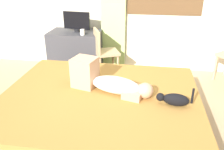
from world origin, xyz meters
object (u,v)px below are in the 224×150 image
object	(u,v)px
tv_monitor	(77,21)
bed	(101,115)
cat	(174,99)
person_lying	(107,81)
desk	(76,52)
cup	(82,32)
chair_by_desk	(103,50)

from	to	relation	value
tv_monitor	bed	bearing A→B (deg)	-66.52
bed	cat	xyz separation A→B (m)	(0.78, -0.10, 0.33)
tv_monitor	cat	bearing A→B (deg)	-50.48
cat	tv_monitor	distance (m)	2.45
bed	person_lying	xyz separation A→B (m)	(0.06, 0.11, 0.38)
bed	person_lying	bearing A→B (deg)	61.59
cat	tv_monitor	size ratio (longest dim) A/B	0.74
person_lying	desk	xyz separation A→B (m)	(-0.88, 1.66, -0.27)
tv_monitor	person_lying	bearing A→B (deg)	-63.36
person_lying	cat	distance (m)	0.75
bed	cup	bearing A→B (deg)	111.45
bed	person_lying	distance (m)	0.40
person_lying	chair_by_desk	bearing A→B (deg)	103.05
person_lying	cat	xyz separation A→B (m)	(0.71, -0.22, -0.05)
person_lying	cup	xyz separation A→B (m)	(-0.68, 1.46, 0.15)
desk	cup	bearing A→B (deg)	-44.00
bed	desk	xyz separation A→B (m)	(-0.82, 1.77, 0.11)
person_lying	desk	bearing A→B (deg)	118.00
person_lying	cup	size ratio (longest dim) A/B	9.74
cat	person_lying	bearing A→B (deg)	163.18
desk	chair_by_desk	distance (m)	0.61
cat	cup	bearing A→B (deg)	129.71
bed	tv_monitor	xyz separation A→B (m)	(-0.77, 1.77, 0.66)
cat	chair_by_desk	size ratio (longest dim) A/B	0.42
desk	cup	size ratio (longest dim) A/B	9.35
desk	cup	xyz separation A→B (m)	(0.20, -0.19, 0.42)
person_lying	desk	distance (m)	1.90
bed	cup	xyz separation A→B (m)	(-0.62, 1.58, 0.53)
desk	tv_monitor	bearing A→B (deg)	-0.00
bed	desk	world-z (taller)	desk
desk	cup	distance (m)	0.50
bed	cat	bearing A→B (deg)	-7.45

